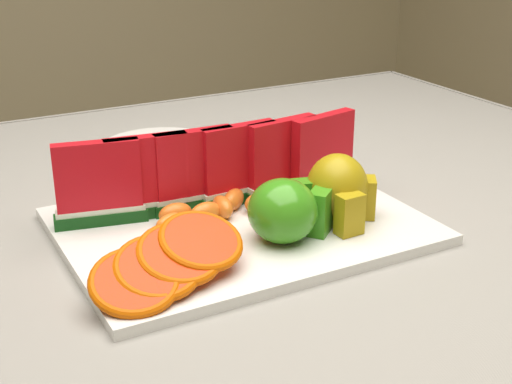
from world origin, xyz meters
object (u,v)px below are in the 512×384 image
(pear_cluster, at_px, (340,189))
(platter, at_px, (241,226))
(side_plate, at_px, (160,147))
(apple_cluster, at_px, (287,210))

(pear_cluster, bearing_deg, platter, 153.64)
(side_plate, bearing_deg, apple_cluster, -89.53)
(apple_cluster, bearing_deg, pear_cluster, 8.77)
(platter, bearing_deg, side_plate, 85.95)
(platter, xyz_separation_m, apple_cluster, (0.03, -0.06, 0.04))
(pear_cluster, relative_size, side_plate, 0.53)
(platter, height_order, side_plate, platter)
(platter, xyz_separation_m, pear_cluster, (0.10, -0.05, 0.04))
(apple_cluster, bearing_deg, side_plate, 90.47)
(platter, relative_size, pear_cluster, 4.12)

